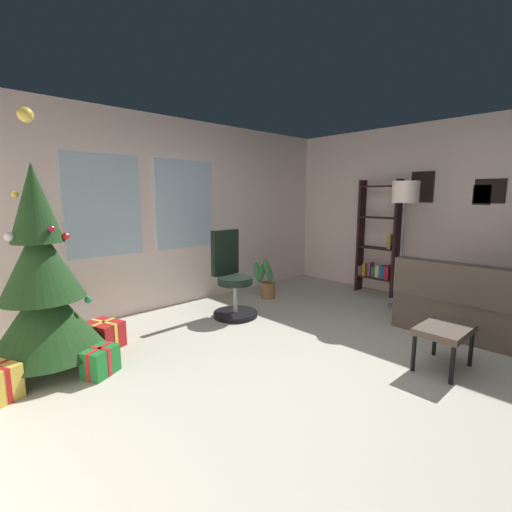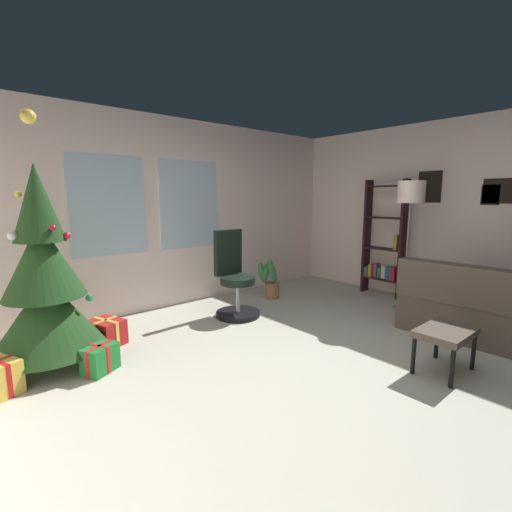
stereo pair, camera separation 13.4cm
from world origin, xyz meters
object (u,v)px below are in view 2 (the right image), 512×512
at_px(footstool, 445,335).
at_px(holiday_tree, 45,285).
at_px(couch, 507,312).
at_px(gift_box_green, 100,359).
at_px(bookshelf, 384,246).
at_px(office_chair, 235,283).
at_px(floor_lamp, 411,202).
at_px(gift_box_red, 106,332).
at_px(potted_plant, 270,281).

distance_m(footstool, holiday_tree, 3.51).
xyz_separation_m(couch, gift_box_green, (-3.58, 2.08, -0.17)).
bearing_deg(footstool, gift_box_green, 139.12).
bearing_deg(bookshelf, holiday_tree, 171.16).
xyz_separation_m(holiday_tree, gift_box_green, (0.29, -0.41, -0.63)).
relative_size(office_chair, floor_lamp, 0.64).
bearing_deg(gift_box_red, gift_box_green, -113.31).
distance_m(couch, footstool, 1.32).
relative_size(holiday_tree, floor_lamp, 1.30).
distance_m(footstool, floor_lamp, 2.10).
xyz_separation_m(office_chair, floor_lamp, (1.87, -1.31, 1.01)).
xyz_separation_m(couch, holiday_tree, (-3.87, 2.49, 0.46)).
distance_m(gift_box_green, floor_lamp, 4.01).
bearing_deg(couch, footstool, 174.67).
bearing_deg(holiday_tree, office_chair, 0.77).
height_order(gift_box_green, bookshelf, bookshelf).
distance_m(couch, gift_box_green, 4.14).
height_order(couch, floor_lamp, floor_lamp).
bearing_deg(gift_box_green, footstool, -40.88).
xyz_separation_m(gift_box_red, potted_plant, (2.43, 0.13, 0.13)).
xyz_separation_m(gift_box_green, bookshelf, (4.16, -0.28, 0.65)).
distance_m(office_chair, floor_lamp, 2.50).
xyz_separation_m(gift_box_red, gift_box_green, (-0.25, -0.57, -0.01)).
bearing_deg(potted_plant, couch, -72.16).
xyz_separation_m(footstool, bookshelf, (1.89, 1.68, 0.43)).
relative_size(couch, holiday_tree, 0.79).
distance_m(footstool, gift_box_green, 3.01).
height_order(footstool, gift_box_green, footstool).
xyz_separation_m(footstool, holiday_tree, (-2.56, 2.37, 0.41)).
bearing_deg(potted_plant, holiday_tree, -174.33).
bearing_deg(floor_lamp, couch, -95.17).
height_order(gift_box_red, potted_plant, potted_plant).
height_order(office_chair, potted_plant, office_chair).
distance_m(gift_box_green, potted_plant, 2.78).
relative_size(gift_box_green, bookshelf, 0.19).
bearing_deg(gift_box_green, bookshelf, -3.89).
bearing_deg(bookshelf, potted_plant, 146.24).
bearing_deg(gift_box_red, bookshelf, -12.36).
height_order(holiday_tree, bookshelf, holiday_tree).
bearing_deg(couch, gift_box_red, 141.41).
relative_size(couch, gift_box_red, 4.26).
bearing_deg(gift_box_red, couch, -38.59).
xyz_separation_m(holiday_tree, potted_plant, (2.97, 0.30, -0.49)).
bearing_deg(potted_plant, floor_lamp, -57.52).
bearing_deg(gift_box_red, office_chair, -4.98).
xyz_separation_m(footstool, potted_plant, (0.41, 2.67, -0.07)).
bearing_deg(gift_box_green, potted_plant, 14.72).
relative_size(footstool, floor_lamp, 0.31).
xyz_separation_m(couch, footstool, (-1.31, 0.12, 0.05)).
bearing_deg(holiday_tree, couch, -32.79).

